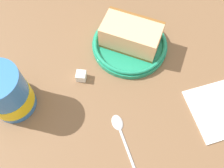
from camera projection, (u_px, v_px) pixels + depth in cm
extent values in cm
cube|color=brown|center=(119.00, 90.00, 49.90)|extent=(117.65, 117.65, 3.07)
cylinder|color=#1E8C66|center=(130.00, 45.00, 52.20)|extent=(15.56, 15.56, 1.12)
torus|color=#1E8C66|center=(130.00, 43.00, 51.35)|extent=(15.10, 15.10, 0.78)
cube|color=brown|center=(130.00, 43.00, 51.43)|extent=(10.16, 12.85, 0.60)
cube|color=#EAB27F|center=(131.00, 35.00, 49.12)|extent=(10.16, 12.85, 4.58)
cube|color=brown|center=(136.00, 23.00, 50.48)|extent=(5.35, 10.62, 4.58)
cylinder|color=#3372BF|center=(6.00, 93.00, 42.32)|extent=(7.63, 7.63, 10.21)
cylinder|color=yellow|center=(10.00, 97.00, 43.98)|extent=(7.79, 7.79, 3.34)
ellipsoid|color=silver|center=(117.00, 122.00, 44.91)|extent=(3.07, 3.56, 0.80)
cylinder|color=silver|center=(131.00, 158.00, 42.20)|extent=(4.81, 9.67, 0.50)
cube|color=white|center=(217.00, 110.00, 46.01)|extent=(13.05, 13.66, 0.60)
cube|color=white|center=(81.00, 76.00, 48.53)|extent=(2.58, 2.58, 1.83)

